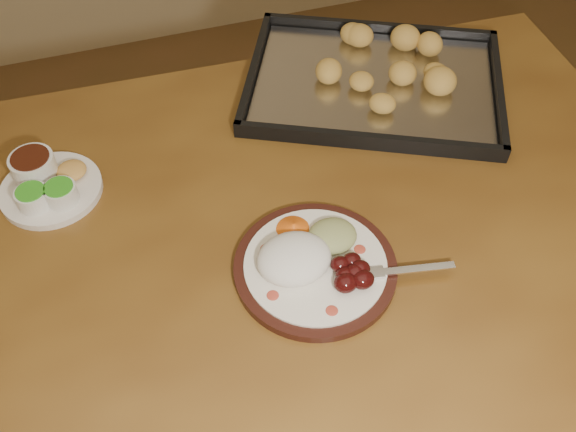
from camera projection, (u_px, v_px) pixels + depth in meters
name	position (u px, v px, depth m)	size (l,w,h in m)	color
dining_table	(253.00, 264.00, 1.13)	(1.54, 0.96, 0.75)	brown
dinner_plate	(313.00, 262.00, 0.99)	(0.33, 0.25, 0.06)	black
condiment_saucer	(46.00, 183.00, 1.09)	(0.17, 0.17, 0.06)	silver
baking_tray	(374.00, 81.00, 1.28)	(0.61, 0.55, 0.05)	black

